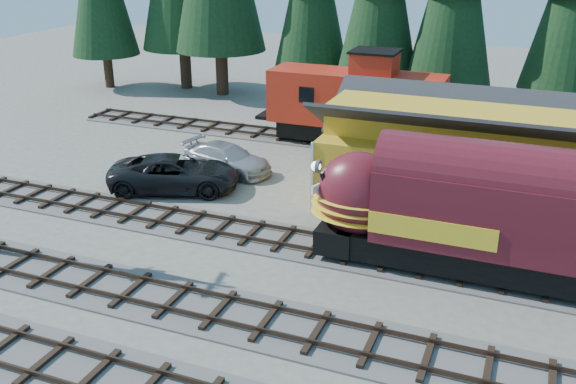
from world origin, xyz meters
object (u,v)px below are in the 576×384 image
at_px(depot, 455,148).
at_px(pickup_truck_a, 174,173).
at_px(locomotive, 498,221).
at_px(caboose, 357,103).
at_px(pickup_truck_b, 227,158).

relative_size(depot, pickup_truck_a, 1.96).
relative_size(locomotive, pickup_truck_a, 2.29).
xyz_separation_m(locomotive, pickup_truck_a, (-15.87, 3.39, -1.49)).
relative_size(caboose, pickup_truck_a, 1.61).
height_order(locomotive, caboose, caboose).
xyz_separation_m(locomotive, pickup_truck_b, (-14.64, 6.85, -1.63)).
bearing_deg(pickup_truck_a, pickup_truck_b, -41.00).
bearing_deg(pickup_truck_a, caboose, -52.67).
height_order(depot, pickup_truck_a, depot).
distance_m(depot, caboose, 10.20).
bearing_deg(locomotive, caboose, 123.95).
distance_m(depot, pickup_truck_b, 12.33).
height_order(depot, pickup_truck_b, depot).
distance_m(caboose, pickup_truck_b, 9.06).
bearing_deg(pickup_truck_b, caboose, -24.12).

